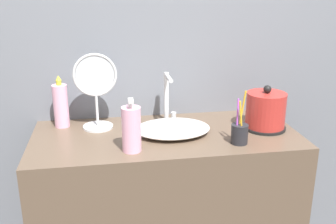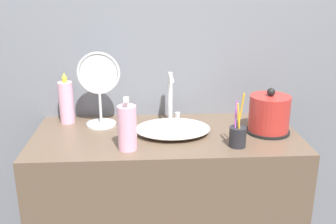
{
  "view_description": "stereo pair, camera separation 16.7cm",
  "coord_description": "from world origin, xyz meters",
  "px_view_note": "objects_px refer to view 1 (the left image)",
  "views": [
    {
      "loc": [
        -0.25,
        -1.31,
        1.51
      ],
      "look_at": [
        0.01,
        0.26,
        0.97
      ],
      "focal_mm": 42.0,
      "sensor_mm": 36.0,
      "label": 1
    },
    {
      "loc": [
        -0.09,
        -1.33,
        1.51
      ],
      "look_at": [
        0.01,
        0.26,
        0.97
      ],
      "focal_mm": 42.0,
      "sensor_mm": 36.0,
      "label": 2
    }
  ],
  "objects_px": {
    "faucet": "(168,95)",
    "vanity_mirror": "(96,89)",
    "shampoo_bottle": "(61,105)",
    "toothbrush_cup": "(240,133)",
    "electric_kettle": "(265,112)",
    "lotion_bottle": "(131,129)"
  },
  "relations": [
    {
      "from": "lotion_bottle",
      "to": "shampoo_bottle",
      "type": "height_order",
      "value": "shampoo_bottle"
    },
    {
      "from": "shampoo_bottle",
      "to": "toothbrush_cup",
      "type": "bearing_deg",
      "value": -23.69
    },
    {
      "from": "faucet",
      "to": "shampoo_bottle",
      "type": "bearing_deg",
      "value": 177.72
    },
    {
      "from": "toothbrush_cup",
      "to": "shampoo_bottle",
      "type": "xyz_separation_m",
      "value": [
        -0.73,
        0.32,
        0.06
      ]
    },
    {
      "from": "electric_kettle",
      "to": "toothbrush_cup",
      "type": "distance_m",
      "value": 0.22
    },
    {
      "from": "toothbrush_cup",
      "to": "vanity_mirror",
      "type": "relative_size",
      "value": 0.65
    },
    {
      "from": "faucet",
      "to": "vanity_mirror",
      "type": "height_order",
      "value": "vanity_mirror"
    },
    {
      "from": "lotion_bottle",
      "to": "shampoo_bottle",
      "type": "xyz_separation_m",
      "value": [
        -0.29,
        0.32,
        0.01
      ]
    },
    {
      "from": "faucet",
      "to": "toothbrush_cup",
      "type": "bearing_deg",
      "value": -50.79
    },
    {
      "from": "faucet",
      "to": "toothbrush_cup",
      "type": "xyz_separation_m",
      "value": [
        0.25,
        -0.3,
        -0.08
      ]
    },
    {
      "from": "electric_kettle",
      "to": "vanity_mirror",
      "type": "xyz_separation_m",
      "value": [
        -0.74,
        0.13,
        0.1
      ]
    },
    {
      "from": "vanity_mirror",
      "to": "toothbrush_cup",
      "type": "bearing_deg",
      "value": -25.73
    },
    {
      "from": "electric_kettle",
      "to": "shampoo_bottle",
      "type": "relative_size",
      "value": 0.84
    },
    {
      "from": "faucet",
      "to": "toothbrush_cup",
      "type": "distance_m",
      "value": 0.4
    },
    {
      "from": "faucet",
      "to": "toothbrush_cup",
      "type": "height_order",
      "value": "faucet"
    },
    {
      "from": "electric_kettle",
      "to": "vanity_mirror",
      "type": "relative_size",
      "value": 0.59
    },
    {
      "from": "toothbrush_cup",
      "to": "lotion_bottle",
      "type": "bearing_deg",
      "value": -179.71
    },
    {
      "from": "vanity_mirror",
      "to": "lotion_bottle",
      "type": "bearing_deg",
      "value": -64.5
    },
    {
      "from": "shampoo_bottle",
      "to": "vanity_mirror",
      "type": "height_order",
      "value": "vanity_mirror"
    },
    {
      "from": "lotion_bottle",
      "to": "vanity_mirror",
      "type": "bearing_deg",
      "value": 115.5
    },
    {
      "from": "faucet",
      "to": "vanity_mirror",
      "type": "distance_m",
      "value": 0.33
    },
    {
      "from": "electric_kettle",
      "to": "lotion_bottle",
      "type": "distance_m",
      "value": 0.62
    }
  ]
}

